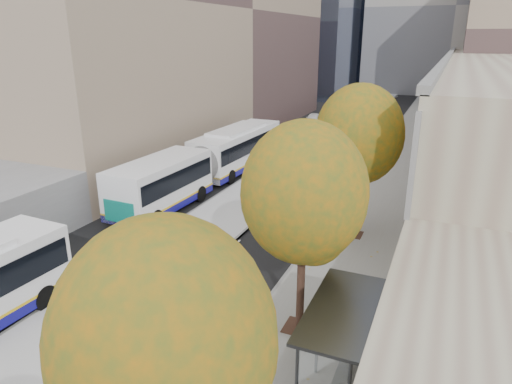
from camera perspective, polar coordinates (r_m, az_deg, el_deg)
The scene contains 10 objects.
bus_platform at distance 38.71m, azimuth 5.06°, elevation 3.80°, with size 4.25×150.00×0.15m, color #BCBCBC.
sidewalk at distance 37.11m, azimuth 16.86°, elevation 2.33°, with size 4.75×150.00×0.08m, color gray.
building_midrise at distance 51.43m, azimuth -13.65°, elevation 21.07°, with size 24.00×46.00×25.00m, color gray.
building_far_block at distance 96.68m, azimuth 23.81°, elevation 20.31°, with size 30.00×18.00×30.00m, color gray.
bus_shelter at distance 14.11m, azimuth 11.39°, elevation -15.65°, with size 1.90×4.40×2.53m.
tree_b at distance 8.57m, azimuth -11.26°, elevation -17.80°, with size 4.00×4.00×6.97m.
tree_c at distance 14.96m, azimuth 6.03°, elevation -0.13°, with size 4.20×4.20×7.28m.
tree_d at distance 23.38m, azimuth 12.77°, elevation 6.99°, with size 4.40×4.40×7.60m.
bus_far at distance 32.55m, azimuth -5.76°, elevation 3.90°, with size 3.40×19.11×3.17m.
distant_car at distance 56.20m, azimuth 7.16°, elevation 9.07°, with size 1.55×3.84×1.31m, color silver.
Camera 1 is at (7.72, -0.54, 10.10)m, focal length 32.00 mm.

